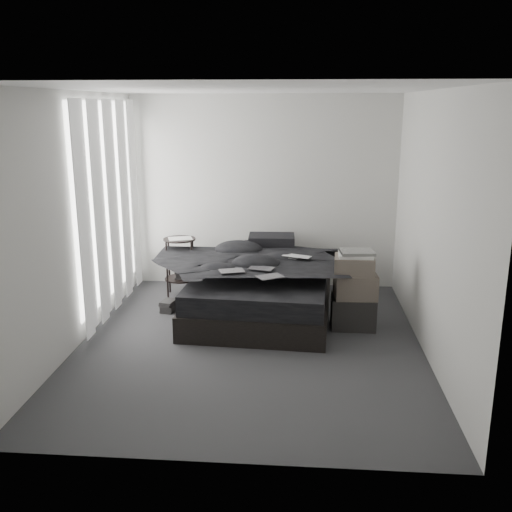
# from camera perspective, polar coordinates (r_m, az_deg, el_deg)

# --- Properties ---
(floor) EXTENTS (3.60, 4.20, 0.01)m
(floor) POSITION_cam_1_polar(r_m,az_deg,el_deg) (6.13, -0.60, -8.72)
(floor) COLOR #353538
(floor) RESTS_ON ground
(ceiling) EXTENTS (3.60, 4.20, 0.01)m
(ceiling) POSITION_cam_1_polar(r_m,az_deg,el_deg) (5.62, -0.67, 16.35)
(ceiling) COLOR white
(ceiling) RESTS_ON ground
(wall_back) EXTENTS (3.60, 0.01, 2.60)m
(wall_back) POSITION_cam_1_polar(r_m,az_deg,el_deg) (7.80, 0.76, 6.37)
(wall_back) COLOR silver
(wall_back) RESTS_ON ground
(wall_front) EXTENTS (3.60, 0.01, 2.60)m
(wall_front) POSITION_cam_1_polar(r_m,az_deg,el_deg) (3.72, -3.56, -3.27)
(wall_front) COLOR silver
(wall_front) RESTS_ON ground
(wall_left) EXTENTS (0.01, 4.20, 2.60)m
(wall_left) POSITION_cam_1_polar(r_m,az_deg,el_deg) (6.16, -17.58, 3.38)
(wall_left) COLOR silver
(wall_left) RESTS_ON ground
(wall_right) EXTENTS (0.01, 4.20, 2.60)m
(wall_right) POSITION_cam_1_polar(r_m,az_deg,el_deg) (5.86, 17.21, 2.83)
(wall_right) COLOR silver
(wall_right) RESTS_ON ground
(window_left) EXTENTS (0.02, 2.00, 2.30)m
(window_left) POSITION_cam_1_polar(r_m,az_deg,el_deg) (6.98, -14.73, 5.28)
(window_left) COLOR white
(window_left) RESTS_ON wall_left
(curtain_left) EXTENTS (0.06, 2.12, 2.48)m
(curtain_left) POSITION_cam_1_polar(r_m,az_deg,el_deg) (6.97, -14.30, 4.72)
(curtain_left) COLOR white
(curtain_left) RESTS_ON wall_left
(bed) EXTENTS (1.74, 2.22, 0.29)m
(bed) POSITION_cam_1_polar(r_m,az_deg,el_deg) (6.93, 0.58, -4.60)
(bed) COLOR black
(bed) RESTS_ON floor
(mattress) EXTENTS (1.68, 2.16, 0.23)m
(mattress) POSITION_cam_1_polar(r_m,az_deg,el_deg) (6.85, 0.58, -2.57)
(mattress) COLOR black
(mattress) RESTS_ON bed
(duvet) EXTENTS (1.68, 1.91, 0.25)m
(duvet) POSITION_cam_1_polar(r_m,az_deg,el_deg) (6.73, 0.53, -0.77)
(duvet) COLOR black
(duvet) RESTS_ON mattress
(pillow_lower) EXTENTS (0.67, 0.47, 0.14)m
(pillow_lower) POSITION_cam_1_polar(r_m,az_deg,el_deg) (7.59, 1.04, 0.63)
(pillow_lower) COLOR black
(pillow_lower) RESTS_ON mattress
(pillow_upper) EXTENTS (0.61, 0.44, 0.13)m
(pillow_upper) POSITION_cam_1_polar(r_m,az_deg,el_deg) (7.53, 1.57, 1.60)
(pillow_upper) COLOR black
(pillow_upper) RESTS_ON pillow_lower
(laptop) EXTENTS (0.40, 0.33, 0.03)m
(laptop) POSITION_cam_1_polar(r_m,az_deg,el_deg) (6.75, 3.94, 0.45)
(laptop) COLOR silver
(laptop) RESTS_ON duvet
(comic_a) EXTENTS (0.31, 0.25, 0.01)m
(comic_a) POSITION_cam_1_polar(r_m,az_deg,el_deg) (6.25, -2.45, -0.82)
(comic_a) COLOR black
(comic_a) RESTS_ON duvet
(comic_b) EXTENTS (0.31, 0.24, 0.01)m
(comic_b) POSITION_cam_1_polar(r_m,az_deg,el_deg) (6.34, 0.55, -0.50)
(comic_b) COLOR black
(comic_b) RESTS_ON duvet
(comic_c) EXTENTS (0.32, 0.29, 0.01)m
(comic_c) POSITION_cam_1_polar(r_m,az_deg,el_deg) (6.03, 1.41, -1.26)
(comic_c) COLOR black
(comic_c) RESTS_ON duvet
(side_stand) EXTENTS (0.48, 0.48, 0.77)m
(side_stand) POSITION_cam_1_polar(r_m,az_deg,el_deg) (7.54, -7.57, -1.18)
(side_stand) COLOR black
(side_stand) RESTS_ON floor
(papers) EXTENTS (0.35, 0.30, 0.02)m
(papers) POSITION_cam_1_polar(r_m,az_deg,el_deg) (7.43, -7.59, 1.72)
(papers) COLOR white
(papers) RESTS_ON side_stand
(floor_books) EXTENTS (0.19, 0.24, 0.15)m
(floor_books) POSITION_cam_1_polar(r_m,az_deg,el_deg) (7.09, -8.74, -4.91)
(floor_books) COLOR black
(floor_books) RESTS_ON floor
(box_lower) EXTENTS (0.49, 0.39, 0.36)m
(box_lower) POSITION_cam_1_polar(r_m,az_deg,el_deg) (6.59, 9.68, -5.52)
(box_lower) COLOR black
(box_lower) RESTS_ON floor
(box_mid) EXTENTS (0.48, 0.39, 0.28)m
(box_mid) POSITION_cam_1_polar(r_m,az_deg,el_deg) (6.48, 9.91, -2.90)
(box_mid) COLOR #594F46
(box_mid) RESTS_ON box_lower
(box_upper) EXTENTS (0.46, 0.38, 0.19)m
(box_upper) POSITION_cam_1_polar(r_m,az_deg,el_deg) (6.42, 9.80, -0.87)
(box_upper) COLOR #594F46
(box_upper) RESTS_ON box_mid
(art_book_white) EXTENTS (0.38, 0.30, 0.04)m
(art_book_white) POSITION_cam_1_polar(r_m,az_deg,el_deg) (6.39, 9.94, 0.12)
(art_book_white) COLOR silver
(art_book_white) RESTS_ON box_upper
(art_book_snake) EXTENTS (0.39, 0.32, 0.03)m
(art_book_snake) POSITION_cam_1_polar(r_m,az_deg,el_deg) (6.37, 10.06, 0.40)
(art_book_snake) COLOR silver
(art_book_snake) RESTS_ON art_book_white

